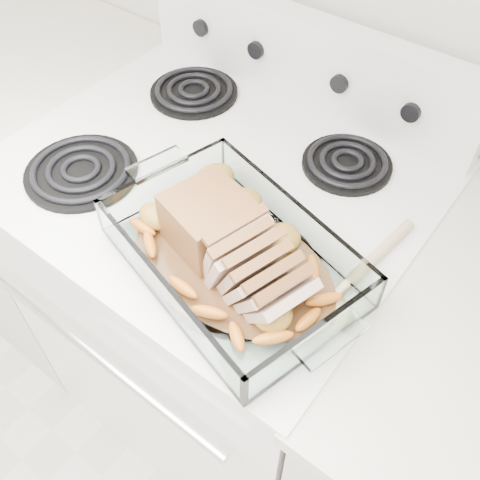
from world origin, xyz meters
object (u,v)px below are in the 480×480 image
Objects in this scene: counter_left at (51,195)px; electric_range at (222,303)px; counter_right at (474,473)px; baking_dish at (232,260)px; pork_roast at (224,241)px.

electric_range is at bearing 0.10° from counter_left.
counter_left is 1.33m from counter_right.
counter_left is 0.99m from baking_dish.
electric_range is 0.67m from counter_right.
pork_roast reaches higher than baking_dish.
pork_roast reaches higher than counter_right.
counter_right is at bearing 33.71° from baking_dish.
electric_range is 1.20× the size of counter_right.
counter_left is 3.54× the size of pork_roast.
counter_right is at bearing 0.00° from counter_left.
counter_right is at bearing -0.10° from electric_range.
pork_roast is (-0.02, 0.00, 0.03)m from baking_dish.
electric_range is 2.89× the size of baking_dish.
electric_range is 0.56m from pork_roast.
electric_range reaches higher than counter_right.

